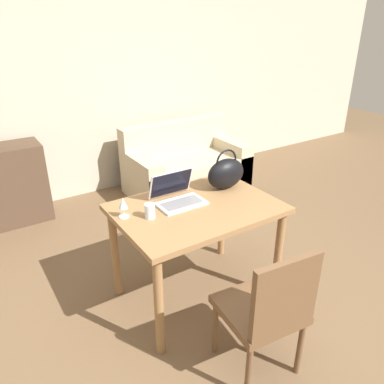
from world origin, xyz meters
name	(u,v)px	position (x,y,z in m)	size (l,w,h in m)	color
ground_plane	(249,352)	(0.00, 0.00, 0.00)	(14.00, 14.00, 0.00)	brown
wall_back	(78,81)	(0.00, 3.02, 1.35)	(10.00, 0.06, 2.70)	#BCB29E
dining_table	(196,219)	(0.03, 0.67, 0.67)	(1.14, 0.81, 0.78)	olive
chair	(268,308)	(-0.03, -0.14, 0.50)	(0.49, 0.49, 0.90)	brown
couch	(186,167)	(1.05, 2.44, 0.29)	(1.47, 0.79, 0.82)	#C1B293
laptop	(176,194)	(-0.05, 0.82, 0.84)	(0.34, 0.29, 0.21)	silver
drinking_glass	(150,211)	(-0.32, 0.70, 0.83)	(0.07, 0.07, 0.10)	silver
wine_glass	(123,205)	(-0.47, 0.81, 0.87)	(0.07, 0.07, 0.14)	silver
handbag	(226,173)	(0.39, 0.81, 0.90)	(0.32, 0.17, 0.32)	black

